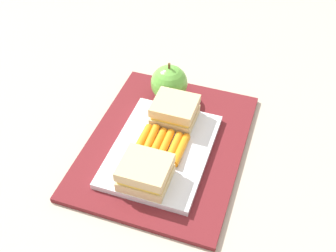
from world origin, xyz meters
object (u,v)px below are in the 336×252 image
object	(u,v)px
food_tray	(161,150)
sandwich_half_left	(145,172)
sandwich_half_right	(175,111)
carrot_sticks_bundle	(161,145)
apple	(169,83)

from	to	relation	value
food_tray	sandwich_half_left	xyz separation A→B (m)	(-0.08, 0.00, 0.03)
food_tray	sandwich_half_right	bearing A→B (deg)	0.00
carrot_sticks_bundle	sandwich_half_right	bearing A→B (deg)	-0.29
sandwich_half_left	apple	world-z (taller)	apple
food_tray	sandwich_half_left	size ratio (longest dim) A/B	2.88
sandwich_half_right	carrot_sticks_bundle	xyz separation A→B (m)	(-0.08, 0.00, -0.02)
sandwich_half_right	sandwich_half_left	bearing A→B (deg)	180.00
sandwich_half_right	carrot_sticks_bundle	world-z (taller)	sandwich_half_right
apple	sandwich_half_left	bearing A→B (deg)	-171.15
apple	sandwich_half_right	bearing A→B (deg)	-153.50
sandwich_half_left	sandwich_half_right	bearing A→B (deg)	0.00
carrot_sticks_bundle	apple	size ratio (longest dim) A/B	1.02
sandwich_half_left	carrot_sticks_bundle	size ratio (longest dim) A/B	0.92
food_tray	apple	xyz separation A→B (m)	(0.15, 0.04, 0.03)
sandwich_half_right	apple	size ratio (longest dim) A/B	0.94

